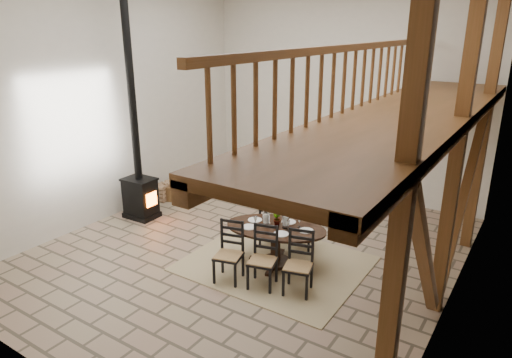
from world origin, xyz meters
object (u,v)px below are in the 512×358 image
Objects in this scene: wood_stove at (138,169)px; log_basket at (171,191)px; log_stack at (163,192)px; dining_table at (274,246)px.

log_basket is (-0.25, 1.22, -0.92)m from wood_stove.
wood_stove is 11.40× the size of log_stack.
log_basket reaches higher than log_stack.
dining_table reaches higher than log_basket.
log_stack is (-3.93, 1.30, -0.20)m from dining_table.
log_basket is (-3.84, 1.52, -0.21)m from dining_table.
dining_table is 4.14m from log_stack.
dining_table reaches higher than log_stack.
dining_table is 0.45× the size of wood_stove.
wood_stove reaches higher than log_basket.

